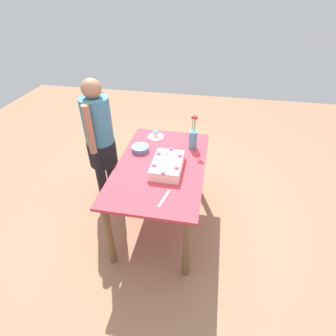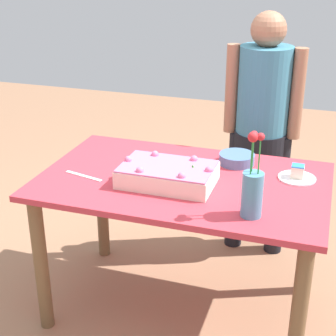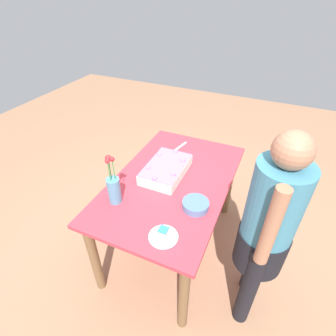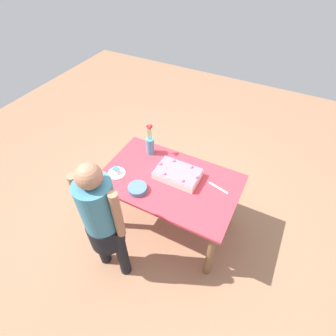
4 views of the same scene
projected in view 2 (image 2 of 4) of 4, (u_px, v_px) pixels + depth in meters
ground_plane at (181, 306)px, 2.81m from camera, size 8.00×8.00×0.00m
dining_table at (183, 202)px, 2.55m from camera, size 1.39×0.86×0.77m
sheet_cake at (168, 174)px, 2.43m from camera, size 0.44×0.28×0.11m
serving_plate_with_slice at (297, 175)px, 2.49m from camera, size 0.18×0.18×0.07m
cake_knife at (84, 176)px, 2.52m from camera, size 0.22×0.07×0.00m
flower_vase at (252, 190)px, 2.11m from camera, size 0.09×0.09×0.38m
fruit_bowl at (237, 159)px, 2.66m from camera, size 0.18×0.18×0.05m
person_standing at (262, 122)px, 3.03m from camera, size 0.45×0.31×1.49m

